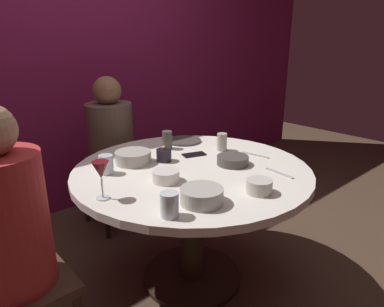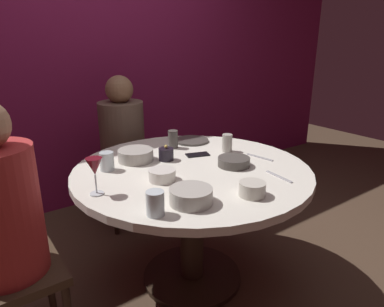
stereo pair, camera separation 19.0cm
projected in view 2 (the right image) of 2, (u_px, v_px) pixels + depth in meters
ground_plane at (192, 277)px, 2.16m from camera, size 8.00×8.00×0.00m
back_wall at (90, 53)px, 2.87m from camera, size 6.00×0.10×2.60m
dining_table at (192, 192)px, 1.98m from camera, size 1.31×1.31×0.73m
seated_diner_left at (0, 214)px, 1.40m from camera, size 0.40×0.40×1.21m
seated_diner_back at (122, 134)px, 2.64m from camera, size 0.40×0.40×1.16m
candle_holder at (166, 154)px, 2.03m from camera, size 0.09×0.09×0.09m
wine_glass at (94, 168)px, 1.56m from camera, size 0.08×0.08×0.18m
dinner_plate at (191, 141)px, 2.40m from camera, size 0.24×0.24×0.01m
cell_phone at (198, 155)px, 2.12m from camera, size 0.15×0.11×0.01m
bowl_serving_large at (252, 189)px, 1.57m from camera, size 0.12×0.12×0.06m
bowl_salad_center at (191, 196)px, 1.50m from camera, size 0.19×0.19×0.07m
bowl_small_white at (234, 162)px, 1.94m from camera, size 0.18×0.18×0.05m
bowl_sauce_side at (136, 155)px, 2.02m from camera, size 0.20×0.20×0.07m
bowl_rice_portion at (162, 175)px, 1.74m from camera, size 0.14×0.14×0.06m
cup_near_candle at (227, 143)px, 2.18m from camera, size 0.06×0.06×0.11m
cup_by_left_diner at (173, 139)px, 2.25m from camera, size 0.06×0.06×0.12m
cup_by_right_diner at (155, 203)px, 1.39m from camera, size 0.08×0.08×0.10m
cup_center_front at (107, 161)px, 1.87m from camera, size 0.08×0.08×0.10m
fork_near_plate at (260, 157)px, 2.08m from camera, size 0.05×0.18×0.01m
knife_near_plate at (279, 177)px, 1.79m from camera, size 0.03×0.18×0.01m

